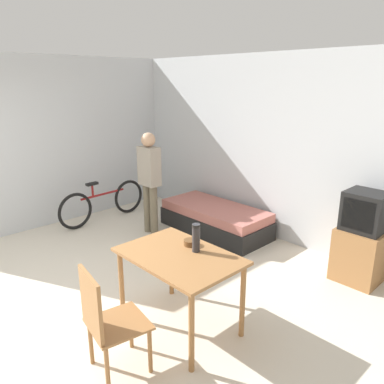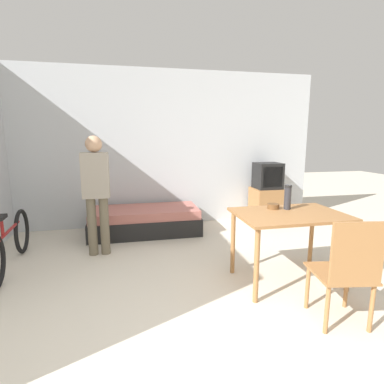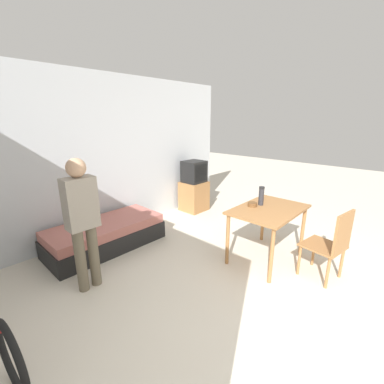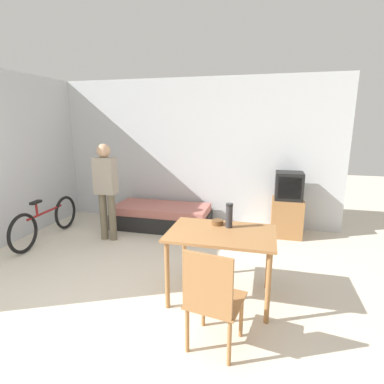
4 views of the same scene
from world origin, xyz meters
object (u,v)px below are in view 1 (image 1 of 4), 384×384
at_px(wooden_chair, 105,318).
at_px(person_standing, 150,177).
at_px(tv, 361,240).
at_px(dining_table, 179,264).
at_px(thermos_flask, 196,237).
at_px(bicycle, 103,203).
at_px(daybed, 215,219).
at_px(mate_bowl, 190,242).

bearing_deg(wooden_chair, person_standing, 135.66).
bearing_deg(wooden_chair, tv, 75.87).
relative_size(dining_table, thermos_flask, 4.12).
bearing_deg(bicycle, tv, 16.75).
distance_m(tv, thermos_flask, 2.17).
height_order(tv, wooden_chair, tv).
bearing_deg(thermos_flask, person_standing, 153.06).
relative_size(daybed, mate_bowl, 13.46).
bearing_deg(dining_table, wooden_chair, -86.45).
relative_size(wooden_chair, mate_bowl, 7.15).
distance_m(bicycle, thermos_flask, 3.29).
bearing_deg(tv, mate_bowl, -114.48).
xyz_separation_m(dining_table, thermos_flask, (0.06, 0.16, 0.25)).
relative_size(dining_table, person_standing, 0.71).
distance_m(daybed, dining_table, 2.50).
bearing_deg(person_standing, dining_table, -30.95).
xyz_separation_m(person_standing, mate_bowl, (1.99, -1.02, -0.11)).
bearing_deg(dining_table, daybed, 124.99).
bearing_deg(bicycle, daybed, 31.83).
bearing_deg(mate_bowl, bicycle, 165.47).
height_order(daybed, person_standing, person_standing).
xyz_separation_m(bicycle, person_standing, (1.00, 0.25, 0.60)).
xyz_separation_m(wooden_chair, thermos_flask, (0.01, 0.99, 0.40)).
xyz_separation_m(thermos_flask, mate_bowl, (-0.14, 0.06, -0.12)).
distance_m(tv, bicycle, 4.04).
bearing_deg(dining_table, bicycle, 162.10).
xyz_separation_m(tv, mate_bowl, (-0.88, -1.94, 0.29)).
height_order(wooden_chair, thermos_flask, thermos_flask).
bearing_deg(bicycle, person_standing, 14.10).
height_order(bicycle, thermos_flask, thermos_flask).
distance_m(tv, wooden_chair, 3.08).
relative_size(tv, wooden_chair, 1.18).
distance_m(daybed, person_standing, 1.24).
bearing_deg(daybed, dining_table, -55.01).
height_order(tv, dining_table, tv).
relative_size(dining_table, wooden_chair, 1.20).
height_order(person_standing, mate_bowl, person_standing).
xyz_separation_m(dining_table, mate_bowl, (-0.08, 0.22, 0.13)).
height_order(tv, mate_bowl, tv).
height_order(dining_table, bicycle, dining_table).
bearing_deg(dining_table, person_standing, 149.05).
distance_m(dining_table, thermos_flask, 0.30).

